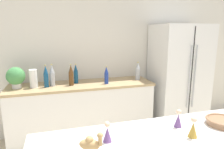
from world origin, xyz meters
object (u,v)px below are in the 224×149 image
(wise_man_figurine_crimson, at_px, (107,133))
(fruit_bowl, at_px, (222,121))
(potted_plant, at_px, (16,77))
(wise_man_figurine_purple, at_px, (193,128))
(back_bottle_2, at_px, (71,75))
(wise_man_figurine_blue, at_px, (178,119))
(back_bottle_3, at_px, (46,77))
(back_bottle_1, at_px, (52,76))
(back_bottle_0, at_px, (138,71))
(paper_towel_roll, at_px, (33,79))
(refrigerator, at_px, (178,78))
(back_bottle_4, at_px, (76,74))
(camel_figurine, at_px, (91,144))
(back_bottle_5, at_px, (106,75))

(wise_man_figurine_crimson, bearing_deg, fruit_bowl, -0.89)
(potted_plant, height_order, wise_man_figurine_purple, potted_plant)
(back_bottle_2, distance_m, wise_man_figurine_blue, 1.91)
(back_bottle_3, bearing_deg, wise_man_figurine_purple, -63.17)
(potted_plant, height_order, back_bottle_1, back_bottle_1)
(back_bottle_0, bearing_deg, paper_towel_roll, -178.34)
(refrigerator, xyz_separation_m, fruit_bowl, (-0.89, -1.85, 0.13))
(potted_plant, height_order, back_bottle_3, back_bottle_3)
(back_bottle_2, relative_size, back_bottle_3, 0.98)
(back_bottle_1, bearing_deg, back_bottle_0, 1.21)
(back_bottle_4, bearing_deg, wise_man_figurine_crimson, -90.35)
(wise_man_figurine_blue, xyz_separation_m, wise_man_figurine_purple, (0.01, -0.16, 0.00))
(back_bottle_4, distance_m, wise_man_figurine_purple, 2.15)
(refrigerator, xyz_separation_m, camel_figurine, (-1.91, -1.99, 0.20))
(potted_plant, bearing_deg, refrigerator, -1.56)
(potted_plant, bearing_deg, wise_man_figurine_blue, -53.13)
(back_bottle_0, relative_size, wise_man_figurine_blue, 2.21)
(back_bottle_4, height_order, back_bottle_5, back_bottle_4)
(back_bottle_4, height_order, wise_man_figurine_blue, back_bottle_4)
(back_bottle_3, distance_m, wise_man_figurine_purple, 2.19)
(potted_plant, bearing_deg, back_bottle_1, -1.51)
(back_bottle_0, xyz_separation_m, back_bottle_5, (-0.58, -0.12, -0.01))
(fruit_bowl, relative_size, camel_figurine, 1.37)
(fruit_bowl, bearing_deg, back_bottle_1, 122.84)
(back_bottle_5, bearing_deg, fruit_bowl, -76.85)
(wise_man_figurine_crimson, bearing_deg, back_bottle_3, 103.09)
(back_bottle_2, xyz_separation_m, back_bottle_5, (0.53, -0.05, -0.02))
(potted_plant, distance_m, back_bottle_3, 0.41)
(back_bottle_3, relative_size, wise_man_figurine_purple, 2.26)
(refrigerator, relative_size, fruit_bowl, 7.97)
(back_bottle_4, xyz_separation_m, wise_man_figurine_crimson, (-0.01, -1.97, 0.01))
(back_bottle_5, distance_m, camel_figurine, 2.05)
(paper_towel_roll, relative_size, back_bottle_0, 0.88)
(camel_figurine, xyz_separation_m, wise_man_figurine_purple, (0.69, 0.05, -0.04))
(fruit_bowl, distance_m, wise_man_figurine_purple, 0.34)
(back_bottle_0, distance_m, back_bottle_3, 1.47)
(back_bottle_1, xyz_separation_m, back_bottle_5, (0.81, -0.09, -0.03))
(back_bottle_4, bearing_deg, back_bottle_0, -2.65)
(back_bottle_3, distance_m, camel_figurine, 2.03)
(back_bottle_5, distance_m, wise_man_figurine_blue, 1.76)
(potted_plant, height_order, back_bottle_2, back_bottle_2)
(back_bottle_4, height_order, fruit_bowl, back_bottle_4)
(paper_towel_roll, height_order, wise_man_figurine_crimson, paper_towel_roll)
(paper_towel_roll, xyz_separation_m, back_bottle_0, (1.65, 0.05, 0.01))
(back_bottle_5, bearing_deg, back_bottle_2, 174.50)
(back_bottle_2, distance_m, wise_man_figurine_crimson, 1.86)
(back_bottle_1, relative_size, fruit_bowl, 1.42)
(back_bottle_1, bearing_deg, camel_figurine, -84.17)
(potted_plant, height_order, back_bottle_5, potted_plant)
(back_bottle_1, height_order, back_bottle_2, back_bottle_1)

